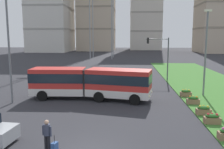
{
  "coord_description": "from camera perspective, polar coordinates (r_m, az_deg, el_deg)",
  "views": [
    {
      "loc": [
        2.14,
        -12.09,
        6.05
      ],
      "look_at": [
        0.52,
        12.97,
        2.2
      ],
      "focal_mm": 39.33,
      "sensor_mm": 36.0,
      "label": 1
    }
  ],
  "objects": [
    {
      "name": "articulated_bus",
      "position": [
        24.04,
        -5.08,
        -1.85
      ],
      "size": [
        11.95,
        3.81,
        3.0
      ],
      "color": "red",
      "rests_on": "ground"
    },
    {
      "name": "pedestrian_crossing",
      "position": [
        13.78,
        -14.88,
        -13.08
      ],
      "size": [
        0.55,
        0.36,
        1.74
      ],
      "color": "black",
      "rests_on": "ground"
    },
    {
      "name": "rolling_suitcase",
      "position": [
        13.74,
        -13.18,
        -16.2
      ],
      "size": [
        0.34,
        0.42,
        0.97
      ],
      "color": "#335693",
      "rests_on": "ground"
    },
    {
      "name": "flower_planter_1",
      "position": [
        18.71,
        22.26,
        -9.45
      ],
      "size": [
        1.1,
        0.56,
        0.74
      ],
      "color": "#937051",
      "rests_on": "grass_median"
    },
    {
      "name": "flower_planter_2",
      "position": [
        20.51,
        20.5,
        -7.77
      ],
      "size": [
        1.1,
        0.56,
        0.74
      ],
      "color": "#937051",
      "rests_on": "grass_median"
    },
    {
      "name": "flower_planter_3",
      "position": [
        23.39,
        18.33,
        -5.65
      ],
      "size": [
        1.1,
        0.56,
        0.74
      ],
      "color": "#937051",
      "rests_on": "grass_median"
    },
    {
      "name": "flower_planter_4",
      "position": [
        26.03,
        16.79,
        -4.14
      ],
      "size": [
        1.1,
        0.56,
        0.74
      ],
      "color": "#937051",
      "rests_on": "grass_median"
    },
    {
      "name": "traffic_light_far_right",
      "position": [
        34.45,
        11.28,
        5.24
      ],
      "size": [
        3.17,
        0.28,
        5.96
      ],
      "color": "#474C51",
      "rests_on": "ground"
    },
    {
      "name": "streetlight_left",
      "position": [
        23.92,
        -22.88,
        6.77
      ],
      "size": [
        0.7,
        0.28,
        10.14
      ],
      "color": "slate",
      "rests_on": "ground"
    },
    {
      "name": "streetlight_median",
      "position": [
        26.48,
        20.96,
        5.45
      ],
      "size": [
        0.7,
        0.28,
        8.73
      ],
      "color": "slate",
      "rests_on": "ground"
    }
  ]
}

